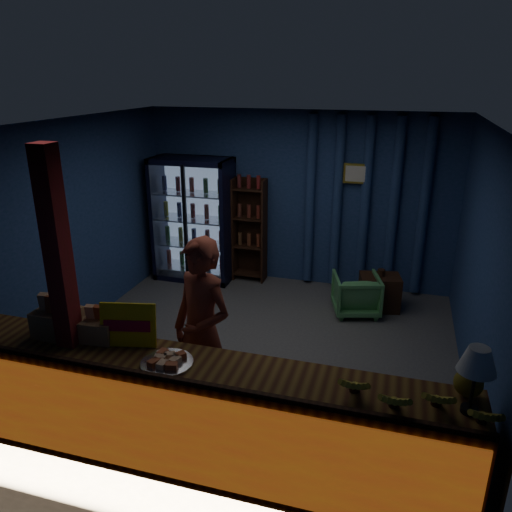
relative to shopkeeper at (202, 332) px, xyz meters
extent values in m
plane|color=#515154|center=(0.12, 1.29, -0.88)|extent=(4.60, 4.60, 0.00)
plane|color=navy|center=(0.12, 3.49, 0.42)|extent=(4.60, 0.00, 4.60)
plane|color=navy|center=(0.12, -0.91, 0.42)|extent=(4.60, 0.00, 4.60)
plane|color=navy|center=(-2.18, 1.29, 0.42)|extent=(0.00, 4.40, 4.40)
plane|color=navy|center=(2.42, 1.29, 0.42)|extent=(0.00, 4.40, 4.40)
plane|color=#472D19|center=(0.12, 1.29, 1.72)|extent=(4.60, 4.60, 0.00)
cube|color=brown|center=(0.12, -0.61, -0.40)|extent=(4.40, 0.55, 0.95)
cube|color=red|center=(0.12, -0.90, -0.40)|extent=(4.35, 0.02, 0.81)
cube|color=#341B10|center=(0.12, -0.88, 0.09)|extent=(4.40, 0.04, 0.04)
cube|color=maroon|center=(-0.93, -0.61, 0.42)|extent=(0.16, 0.16, 2.60)
cube|color=black|center=(-1.43, 3.41, 0.07)|extent=(1.20, 0.06, 1.90)
cube|color=black|center=(-2.00, 3.14, 0.07)|extent=(0.06, 0.60, 1.90)
cube|color=black|center=(-0.86, 3.14, 0.07)|extent=(0.06, 0.60, 1.90)
cube|color=black|center=(-1.43, 3.14, 0.98)|extent=(1.20, 0.60, 0.08)
cube|color=black|center=(-1.43, 3.14, -0.84)|extent=(1.20, 0.60, 0.08)
cube|color=#99B2D8|center=(-1.43, 3.36, 0.07)|extent=(1.08, 0.02, 1.74)
cube|color=white|center=(-1.43, 2.86, 0.07)|extent=(1.12, 0.02, 1.78)
cube|color=black|center=(-1.43, 2.84, 0.07)|extent=(0.05, 0.05, 1.80)
cube|color=silver|center=(-1.43, 3.14, -0.71)|extent=(1.08, 0.48, 0.02)
cylinder|color=#A82918|center=(-1.88, 3.14, -0.58)|extent=(0.07, 0.07, 0.22)
cylinder|color=#1C6719|center=(-1.65, 3.14, -0.58)|extent=(0.07, 0.07, 0.22)
cylinder|color=#A2AA1A|center=(-1.43, 3.14, -0.58)|extent=(0.07, 0.07, 0.22)
cylinder|color=navy|center=(-1.20, 3.14, -0.58)|extent=(0.07, 0.07, 0.22)
cylinder|color=maroon|center=(-0.98, 3.14, -0.58)|extent=(0.07, 0.07, 0.22)
cube|color=silver|center=(-1.43, 3.14, -0.31)|extent=(1.08, 0.48, 0.02)
cylinder|color=#1C6719|center=(-1.88, 3.14, -0.18)|extent=(0.07, 0.07, 0.22)
cylinder|color=#A2AA1A|center=(-1.65, 3.14, -0.18)|extent=(0.07, 0.07, 0.22)
cylinder|color=navy|center=(-1.43, 3.14, -0.18)|extent=(0.07, 0.07, 0.22)
cylinder|color=maroon|center=(-1.20, 3.14, -0.18)|extent=(0.07, 0.07, 0.22)
cylinder|color=#A82918|center=(-0.98, 3.14, -0.18)|extent=(0.07, 0.07, 0.22)
cube|color=silver|center=(-1.43, 3.14, 0.09)|extent=(1.08, 0.48, 0.02)
cylinder|color=#A2AA1A|center=(-1.88, 3.14, 0.22)|extent=(0.07, 0.07, 0.22)
cylinder|color=navy|center=(-1.65, 3.14, 0.22)|extent=(0.07, 0.07, 0.22)
cylinder|color=maroon|center=(-1.43, 3.14, 0.22)|extent=(0.07, 0.07, 0.22)
cylinder|color=#A82918|center=(-1.20, 3.14, 0.22)|extent=(0.07, 0.07, 0.22)
cylinder|color=#1C6719|center=(-0.98, 3.14, 0.22)|extent=(0.07, 0.07, 0.22)
cube|color=silver|center=(-1.43, 3.14, 0.49)|extent=(1.08, 0.48, 0.02)
cylinder|color=navy|center=(-1.88, 3.14, 0.62)|extent=(0.07, 0.07, 0.22)
cylinder|color=maroon|center=(-1.65, 3.14, 0.62)|extent=(0.07, 0.07, 0.22)
cylinder|color=#A82918|center=(-1.43, 3.14, 0.62)|extent=(0.07, 0.07, 0.22)
cylinder|color=#1C6719|center=(-1.20, 3.14, 0.62)|extent=(0.07, 0.07, 0.22)
cylinder|color=#A2AA1A|center=(-0.98, 3.14, 0.62)|extent=(0.07, 0.07, 0.22)
cube|color=#341B10|center=(-0.58, 3.44, -0.08)|extent=(0.50, 0.02, 1.60)
cube|color=#341B10|center=(-0.81, 3.31, -0.08)|extent=(0.03, 0.28, 1.60)
cube|color=#341B10|center=(-0.34, 3.31, -0.08)|extent=(0.03, 0.28, 1.60)
cube|color=#341B10|center=(-0.58, 3.31, -0.78)|extent=(0.46, 0.26, 0.02)
cube|color=#341B10|center=(-0.58, 3.31, -0.33)|extent=(0.46, 0.26, 0.02)
cube|color=#341B10|center=(-0.58, 3.31, 0.12)|extent=(0.46, 0.26, 0.02)
cube|color=#341B10|center=(-0.58, 3.31, 0.57)|extent=(0.46, 0.26, 0.02)
cylinder|color=navy|center=(0.32, 3.43, 0.42)|extent=(0.14, 0.14, 2.50)
cylinder|color=navy|center=(0.72, 3.43, 0.42)|extent=(0.14, 0.14, 2.50)
cylinder|color=navy|center=(1.12, 3.43, 0.42)|extent=(0.14, 0.14, 2.50)
cylinder|color=navy|center=(1.52, 3.43, 0.42)|extent=(0.14, 0.14, 2.50)
cylinder|color=navy|center=(1.92, 3.43, 0.42)|extent=(0.14, 0.14, 2.50)
cube|color=gold|center=(0.97, 3.39, 0.87)|extent=(0.36, 0.03, 0.28)
cube|color=silver|center=(0.97, 3.37, 0.87)|extent=(0.30, 0.01, 0.22)
imported|color=brown|center=(0.00, 0.00, 0.00)|extent=(0.76, 0.64, 1.76)
imported|color=#50A059|center=(1.15, 2.58, -0.60)|extent=(0.74, 0.75, 0.55)
cube|color=#341B10|center=(1.45, 2.80, -0.64)|extent=(0.60, 0.49, 0.48)
cylinder|color=#341B10|center=(1.45, 2.80, -0.35)|extent=(0.10, 0.10, 0.10)
cube|color=#E5BB0C|center=(-0.44, -0.49, 0.25)|extent=(0.47, 0.19, 0.37)
cube|color=#A90B25|center=(-0.44, -0.51, 0.25)|extent=(0.38, 0.11, 0.09)
cube|color=tan|center=(-1.12, -0.51, 0.19)|extent=(0.37, 0.31, 0.23)
cube|color=orange|center=(-1.20, -0.51, 0.37)|extent=(0.10, 0.07, 0.15)
cube|color=#D54D28|center=(-1.12, -0.51, 0.37)|extent=(0.10, 0.07, 0.15)
cube|color=orange|center=(-1.03, -0.51, 0.37)|extent=(0.10, 0.07, 0.15)
cube|color=tan|center=(-0.73, -0.48, 0.16)|extent=(0.30, 0.26, 0.18)
cube|color=orange|center=(-0.80, -0.49, 0.31)|extent=(0.08, 0.06, 0.12)
cube|color=#D54D28|center=(-0.73, -0.48, 0.31)|extent=(0.08, 0.06, 0.12)
cube|color=orange|center=(-0.66, -0.48, 0.31)|extent=(0.08, 0.06, 0.12)
cylinder|color=silver|center=(-0.01, -0.68, 0.08)|extent=(0.41, 0.41, 0.02)
cube|color=orange|center=(0.07, -0.68, 0.12)|extent=(0.09, 0.06, 0.04)
cube|color=#D54D28|center=(0.04, -0.62, 0.12)|extent=(0.11, 0.11, 0.04)
cube|color=orange|center=(-0.01, -0.60, 0.12)|extent=(0.06, 0.09, 0.04)
cube|color=#D54D28|center=(-0.07, -0.62, 0.12)|extent=(0.11, 0.11, 0.04)
cube|color=orange|center=(-0.09, -0.68, 0.12)|extent=(0.09, 0.06, 0.04)
cube|color=#D54D28|center=(-0.07, -0.73, 0.12)|extent=(0.11, 0.11, 0.04)
cube|color=orange|center=(-0.01, -0.76, 0.12)|extent=(0.06, 0.09, 0.04)
cube|color=#D54D28|center=(0.04, -0.73, 0.12)|extent=(0.11, 0.11, 0.04)
cylinder|color=black|center=(2.17, -0.64, 0.09)|extent=(0.11, 0.11, 0.04)
cylinder|color=black|center=(2.17, -0.64, 0.26)|extent=(0.02, 0.02, 0.34)
cone|color=white|center=(2.17, -0.64, 0.47)|extent=(0.25, 0.25, 0.17)
sphere|color=olive|center=(2.17, -0.46, 0.18)|extent=(0.20, 0.20, 0.20)
cone|color=#1F581E|center=(2.17, -0.46, 0.35)|extent=(0.11, 0.11, 0.15)
camera|label=1|loc=(1.59, -3.68, 2.19)|focal=35.00mm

